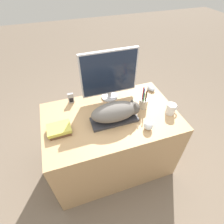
# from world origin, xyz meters

# --- Properties ---
(ground_plane) EXTENTS (12.00, 12.00, 0.00)m
(ground_plane) POSITION_xyz_m (0.00, 0.00, 0.00)
(ground_plane) COLOR #6B5B4C
(desk) EXTENTS (1.17, 0.73, 0.72)m
(desk) POSITION_xyz_m (0.00, 0.36, 0.36)
(desk) COLOR tan
(desk) RESTS_ON ground_plane
(keyboard) EXTENTS (0.39, 0.15, 0.02)m
(keyboard) POSITION_xyz_m (0.01, 0.30, 0.73)
(keyboard) COLOR #2D2D33
(keyboard) RESTS_ON desk
(cat) EXTENTS (0.41, 0.18, 0.16)m
(cat) POSITION_xyz_m (0.03, 0.30, 0.82)
(cat) COLOR #66605B
(cat) RESTS_ON keyboard
(monitor) EXTENTS (0.51, 0.15, 0.48)m
(monitor) POSITION_xyz_m (0.07, 0.61, 0.98)
(monitor) COLOR #B7B7BC
(monitor) RESTS_ON desk
(computer_mouse) EXTENTS (0.07, 0.10, 0.04)m
(computer_mouse) POSITION_xyz_m (0.51, 0.60, 0.74)
(computer_mouse) COLOR gray
(computer_mouse) RESTS_ON desk
(coffee_mug) EXTENTS (0.11, 0.08, 0.10)m
(coffee_mug) POSITION_xyz_m (0.51, 0.24, 0.77)
(coffee_mug) COLOR silver
(coffee_mug) RESTS_ON desk
(pen_cup) EXTENTS (0.07, 0.07, 0.23)m
(pen_cup) POSITION_xyz_m (0.31, 0.38, 0.77)
(pen_cup) COLOR #B2A893
(pen_cup) RESTS_ON desk
(baseball) EXTENTS (0.07, 0.07, 0.07)m
(baseball) POSITION_xyz_m (0.24, 0.13, 0.76)
(baseball) COLOR silver
(baseball) RESTS_ON desk
(phone) EXTENTS (0.05, 0.03, 0.10)m
(phone) POSITION_xyz_m (-0.29, 0.66, 0.77)
(phone) COLOR #99999E
(phone) RESTS_ON desk
(book_stack) EXTENTS (0.19, 0.14, 0.06)m
(book_stack) POSITION_xyz_m (-0.44, 0.32, 0.75)
(book_stack) COLOR brown
(book_stack) RESTS_ON desk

